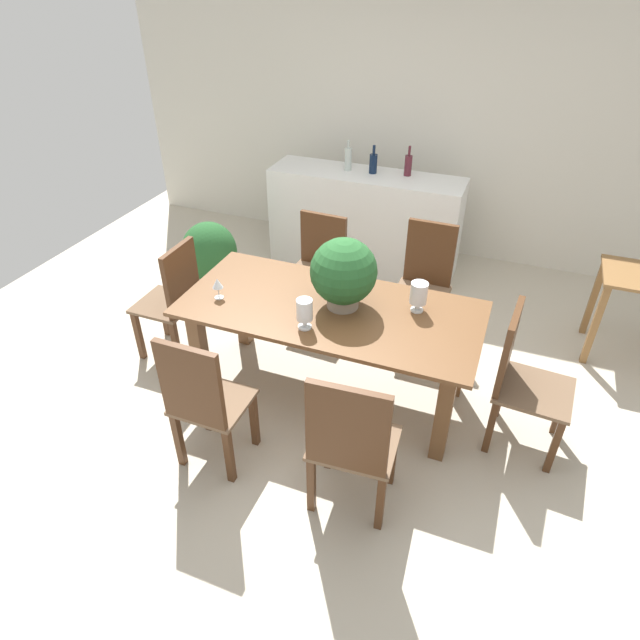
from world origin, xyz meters
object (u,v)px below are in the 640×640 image
object	(u,v)px
chair_head_end	(174,297)
kitchen_counter	(364,221)
chair_far_left	(318,264)
crystal_vase_center_near	(419,294)
crystal_vase_left	(305,311)
wine_glass	(217,284)
wine_bottle_amber	(373,163)
chair_foot_end	(520,375)
dining_table	(330,324)
wine_bottle_clear	(409,165)
chair_near_right	(350,442)
chair_far_right	(424,280)
wine_bottle_green	(348,159)
flower_centerpiece	(344,273)
potted_plant_floor	(210,253)
side_table	(640,297)
chair_near_left	(203,400)

from	to	relation	value
chair_head_end	kitchen_counter	world-z (taller)	chair_head_end
chair_far_left	crystal_vase_center_near	size ratio (longest dim) A/B	4.43
crystal_vase_left	wine_glass	world-z (taller)	crystal_vase_left
wine_bottle_amber	crystal_vase_left	bearing A→B (deg)	-83.69
crystal_vase_left	chair_foot_end	bearing A→B (deg)	12.24
dining_table	wine_bottle_clear	distance (m)	2.13
chair_near_right	wine_bottle_amber	xyz separation A→B (m)	(-0.79, 2.95, 0.51)
dining_table	wine_bottle_clear	xyz separation A→B (m)	(0.00, 2.08, 0.46)
chair_far_right	wine_bottle_green	xyz separation A→B (m)	(-1.03, 1.07, 0.54)
crystal_vase_left	chair_head_end	bearing A→B (deg)	166.85
chair_head_end	wine_bottle_clear	bearing A→B (deg)	148.26
chair_far_right	flower_centerpiece	distance (m)	1.08
crystal_vase_left	kitchen_counter	xyz separation A→B (m)	(-0.30, 2.26, -0.39)
crystal_vase_center_near	wine_bottle_green	size ratio (longest dim) A/B	0.74
crystal_vase_left	wine_glass	distance (m)	0.70
dining_table	chair_far_right	bearing A→B (deg)	63.96
crystal_vase_left	crystal_vase_center_near	bearing A→B (deg)	36.10
wine_bottle_amber	potted_plant_floor	world-z (taller)	wine_bottle_amber
chair_far_left	wine_glass	size ratio (longest dim) A/B	6.16
crystal_vase_left	wine_bottle_amber	distance (m)	2.33
crystal_vase_center_near	side_table	distance (m)	1.91
chair_near_left	wine_bottle_amber	size ratio (longest dim) A/B	3.84
chair_head_end	side_table	bearing A→B (deg)	111.20
wine_bottle_clear	potted_plant_floor	world-z (taller)	wine_bottle_clear
chair_foot_end	wine_bottle_amber	xyz separation A→B (m)	(-1.60, 2.01, 0.53)
wine_bottle_amber	wine_bottle_green	world-z (taller)	wine_bottle_green
wine_bottle_amber	wine_bottle_green	bearing A→B (deg)	-177.43
crystal_vase_center_near	wine_bottle_green	xyz separation A→B (m)	(-1.13, 1.84, 0.20)
crystal_vase_left	kitchen_counter	world-z (taller)	kitchen_counter
chair_near_left	crystal_vase_left	world-z (taller)	chair_near_left
crystal_vase_center_near	potted_plant_floor	size ratio (longest dim) A/B	0.33
crystal_vase_center_near	wine_bottle_clear	size ratio (longest dim) A/B	0.76
chair_foot_end	wine_bottle_green	bearing A→B (deg)	46.98
chair_near_right	potted_plant_floor	xyz separation A→B (m)	(-2.09, 1.98, -0.22)
crystal_vase_left	side_table	size ratio (longest dim) A/B	0.28
wine_bottle_clear	dining_table	bearing A→B (deg)	-90.09
flower_centerpiece	crystal_vase_left	size ratio (longest dim) A/B	2.36
flower_centerpiece	crystal_vase_left	xyz separation A→B (m)	(-0.14, -0.33, -0.13)
dining_table	side_table	distance (m)	2.43
crystal_vase_left	wine_bottle_green	bearing A→B (deg)	102.36
chair_far_left	crystal_vase_left	xyz separation A→B (m)	(0.38, -1.21, 0.36)
chair_near_right	chair_far_left	bearing A→B (deg)	-67.44
dining_table	chair_far_left	size ratio (longest dim) A/B	2.17
chair_head_end	wine_bottle_green	size ratio (longest dim) A/B	3.46
crystal_vase_left	wine_bottle_green	world-z (taller)	wine_bottle_green
kitchen_counter	wine_bottle_green	distance (m)	0.63
dining_table	crystal_vase_left	distance (m)	0.39
chair_far_right	side_table	distance (m)	1.64
crystal_vase_left	wine_bottle_green	distance (m)	2.36
crystal_vase_left	wine_glass	size ratio (longest dim) A/B	1.37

